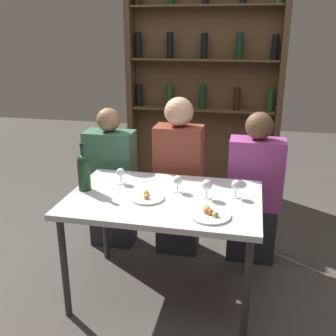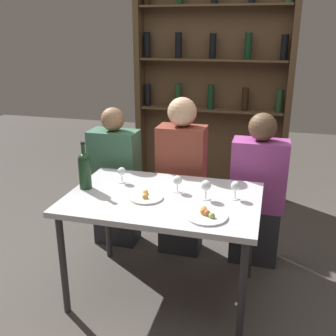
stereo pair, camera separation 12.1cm
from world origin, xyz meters
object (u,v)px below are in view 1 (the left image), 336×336
(wine_glass_1, at_px, (236,185))
(food_plate_1, at_px, (210,214))
(wine_bottle, at_px, (84,171))
(food_plate_0, at_px, (147,197))
(wine_glass_0, at_px, (207,185))
(wine_glass_3, at_px, (178,181))
(seated_person_left, at_px, (112,183))
(seated_person_right, at_px, (254,193))
(wine_glass_2, at_px, (121,173))
(seated_person_center, at_px, (178,181))

(wine_glass_1, bearing_deg, food_plate_1, -113.21)
(wine_bottle, relative_size, food_plate_0, 1.52)
(wine_glass_1, height_order, food_plate_1, wine_glass_1)
(wine_bottle, bearing_deg, wine_glass_1, 4.91)
(wine_glass_0, bearing_deg, wine_bottle, -177.77)
(wine_glass_0, relative_size, wine_glass_1, 1.07)
(food_plate_0, bearing_deg, wine_glass_3, 43.46)
(wine_glass_0, distance_m, wine_glass_1, 0.18)
(seated_person_left, bearing_deg, wine_glass_3, -37.77)
(wine_glass_1, relative_size, seated_person_right, 0.10)
(wine_glass_0, bearing_deg, seated_person_left, 146.00)
(wine_bottle, bearing_deg, seated_person_left, 94.00)
(seated_person_left, bearing_deg, wine_glass_0, -34.00)
(wine_glass_1, height_order, wine_glass_3, wine_glass_1)
(wine_glass_2, relative_size, food_plate_1, 0.46)
(seated_person_right, bearing_deg, food_plate_1, -107.13)
(wine_glass_1, xyz_separation_m, wine_glass_2, (-0.79, 0.08, -0.01))
(wine_glass_0, xyz_separation_m, wine_glass_1, (0.18, 0.05, -0.01))
(wine_glass_2, relative_size, seated_person_center, 0.09)
(wine_glass_1, xyz_separation_m, seated_person_left, (-1.02, 0.52, -0.27))
(seated_person_right, bearing_deg, seated_person_center, 180.00)
(wine_glass_2, distance_m, food_plate_1, 0.76)
(wine_bottle, distance_m, wine_glass_3, 0.62)
(wine_glass_0, bearing_deg, seated_person_center, 116.85)
(wine_glass_1, bearing_deg, wine_glass_0, -163.28)
(wine_bottle, bearing_deg, wine_glass_2, 40.37)
(wine_glass_0, relative_size, seated_person_left, 0.11)
(food_plate_0, relative_size, seated_person_left, 0.18)
(wine_glass_3, bearing_deg, food_plate_0, -136.54)
(wine_glass_3, distance_m, food_plate_1, 0.41)
(wine_glass_2, bearing_deg, wine_glass_0, -12.37)
(wine_glass_1, distance_m, wine_glass_2, 0.79)
(food_plate_1, distance_m, seated_person_right, 0.88)
(wine_bottle, height_order, seated_person_center, seated_person_center)
(seated_person_center, bearing_deg, wine_glass_1, -48.06)
(food_plate_0, height_order, seated_person_center, seated_person_center)
(wine_glass_1, height_order, wine_glass_2, wine_glass_1)
(wine_bottle, height_order, wine_glass_1, wine_bottle)
(wine_bottle, bearing_deg, wine_glass_0, 2.23)
(wine_glass_2, xyz_separation_m, seated_person_left, (-0.24, 0.44, -0.26))
(wine_glass_2, bearing_deg, wine_glass_3, -8.94)
(wine_glass_0, xyz_separation_m, food_plate_0, (-0.36, -0.09, -0.08))
(food_plate_0, bearing_deg, wine_glass_2, 138.26)
(food_plate_1, xyz_separation_m, seated_person_right, (0.25, 0.82, -0.19))
(seated_person_center, bearing_deg, food_plate_1, -67.60)
(wine_bottle, height_order, seated_person_left, seated_person_left)
(wine_glass_0, bearing_deg, food_plate_1, -79.02)
(wine_bottle, bearing_deg, seated_person_center, 49.45)
(wine_bottle, distance_m, wine_glass_1, 0.99)
(wine_bottle, distance_m, food_plate_1, 0.89)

